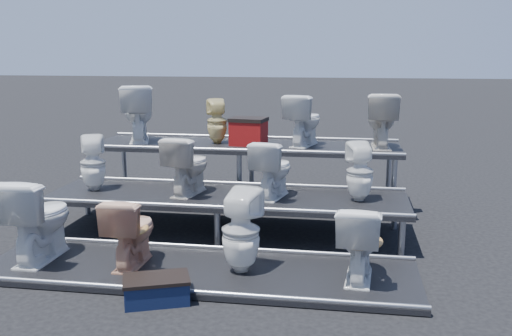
# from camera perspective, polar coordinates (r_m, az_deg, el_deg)

# --- Properties ---
(ground) EXTENTS (80.00, 80.00, 0.00)m
(ground) POSITION_cam_1_polar(r_m,az_deg,el_deg) (6.83, -2.96, -6.47)
(ground) COLOR black
(ground) RESTS_ON ground
(tier_front) EXTENTS (4.20, 1.20, 0.06)m
(tier_front) POSITION_cam_1_polar(r_m,az_deg,el_deg) (5.63, -5.78, -10.23)
(tier_front) COLOR black
(tier_front) RESTS_ON ground
(tier_mid) EXTENTS (4.20, 1.20, 0.46)m
(tier_mid) POSITION_cam_1_polar(r_m,az_deg,el_deg) (6.76, -2.98, -4.62)
(tier_mid) COLOR black
(tier_mid) RESTS_ON ground
(tier_back) EXTENTS (4.20, 1.20, 0.86)m
(tier_back) POSITION_cam_1_polar(r_m,az_deg,el_deg) (7.95, -1.03, -0.64)
(tier_back) COLOR black
(tier_back) RESTS_ON ground
(toilet_0) EXTENTS (0.49, 0.84, 0.85)m
(toilet_0) POSITION_cam_1_polar(r_m,az_deg,el_deg) (6.10, -20.94, -4.70)
(toilet_0) COLOR white
(toilet_0) RESTS_ON tier_front
(toilet_1) EXTENTS (0.40, 0.69, 0.69)m
(toilet_1) POSITION_cam_1_polar(r_m,az_deg,el_deg) (5.71, -12.40, -6.13)
(toilet_1) COLOR tan
(toilet_1) RESTS_ON tier_front
(toilet_2) EXTENTS (0.43, 0.44, 0.80)m
(toilet_2) POSITION_cam_1_polar(r_m,az_deg,el_deg) (5.40, -1.52, -6.30)
(toilet_2) COLOR white
(toilet_2) RESTS_ON tier_front
(toilet_3) EXTENTS (0.45, 0.73, 0.71)m
(toilet_3) POSITION_cam_1_polar(r_m,az_deg,el_deg) (5.33, 10.26, -7.23)
(toilet_3) COLOR white
(toilet_3) RESTS_ON tier_front
(toilet_4) EXTENTS (0.39, 0.40, 0.67)m
(toilet_4) POSITION_cam_1_polar(r_m,az_deg,el_deg) (7.15, -16.00, 0.49)
(toilet_4) COLOR white
(toilet_4) RESTS_ON tier_mid
(toilet_5) EXTENTS (0.51, 0.74, 0.69)m
(toilet_5) POSITION_cam_1_polar(r_m,az_deg,el_deg) (6.73, -6.84, 0.30)
(toilet_5) COLOR beige
(toilet_5) RESTS_ON tier_mid
(toilet_6) EXTENTS (0.51, 0.72, 0.67)m
(toilet_6) POSITION_cam_1_polar(r_m,az_deg,el_deg) (6.53, 1.67, -0.09)
(toilet_6) COLOR white
(toilet_6) RESTS_ON tier_mid
(toilet_7) EXTENTS (0.36, 0.37, 0.67)m
(toilet_7) POSITION_cam_1_polar(r_m,az_deg,el_deg) (6.48, 10.34, -0.38)
(toilet_7) COLOR white
(toilet_7) RESTS_ON tier_mid
(toilet_8) EXTENTS (0.67, 0.88, 0.80)m
(toilet_8) POSITION_cam_1_polar(r_m,az_deg,el_deg) (8.23, -11.74, 5.40)
(toilet_8) COLOR white
(toilet_8) RESTS_ON tier_back
(toilet_9) EXTENTS (0.36, 0.36, 0.61)m
(toilet_9) POSITION_cam_1_polar(r_m,az_deg,el_deg) (7.91, -3.92, 4.69)
(toilet_9) COLOR #DAC882
(toilet_9) RESTS_ON tier_back
(toilet_10) EXTENTS (0.57, 0.76, 0.70)m
(toilet_10) POSITION_cam_1_polar(r_m,az_deg,el_deg) (7.72, 4.81, 4.80)
(toilet_10) COLOR white
(toilet_10) RESTS_ON tier_back
(toilet_11) EXTENTS (0.43, 0.73, 0.73)m
(toilet_11) POSITION_cam_1_polar(r_m,az_deg,el_deg) (7.71, 12.42, 4.68)
(toilet_11) COLOR beige
(toilet_11) RESTS_ON tier_back
(red_crate) EXTENTS (0.50, 0.42, 0.32)m
(red_crate) POSITION_cam_1_polar(r_m,az_deg,el_deg) (7.76, -0.75, 3.50)
(red_crate) COLOR maroon
(red_crate) RESTS_ON tier_back
(step_stool) EXTENTS (0.62, 0.50, 0.19)m
(step_stool) POSITION_cam_1_polar(r_m,az_deg,el_deg) (5.08, -9.91, -12.04)
(step_stool) COLOR #0E1835
(step_stool) RESTS_ON ground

